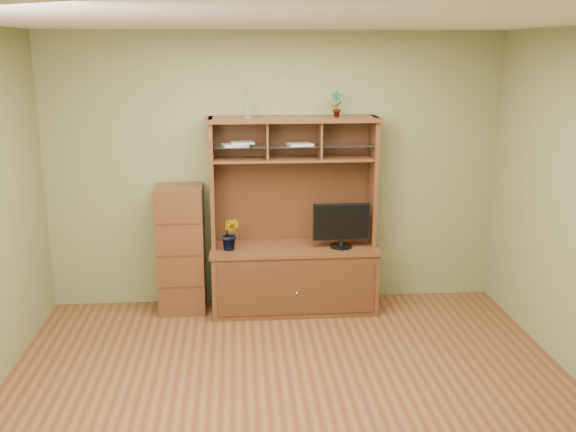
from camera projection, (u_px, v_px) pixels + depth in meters
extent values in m
cube|color=#552C18|center=(293.00, 400.00, 4.78)|extent=(4.50, 4.00, 0.02)
cube|color=white|center=(293.00, 19.00, 4.09)|extent=(4.50, 4.00, 0.02)
cube|color=olive|center=(275.00, 171.00, 6.37)|extent=(4.50, 0.02, 2.70)
cube|color=olive|center=(338.00, 360.00, 2.50)|extent=(4.50, 0.02, 2.70)
cube|color=#402312|center=(294.00, 279.00, 6.35)|extent=(1.60, 0.55, 0.62)
cube|color=#3B1D10|center=(297.00, 290.00, 6.08)|extent=(1.50, 0.01, 0.50)
sphere|color=silver|center=(297.00, 293.00, 6.08)|extent=(0.02, 0.02, 0.02)
cube|color=#402312|center=(294.00, 248.00, 6.27)|extent=(1.64, 0.59, 0.03)
cube|color=#402312|center=(212.00, 183.00, 6.15)|extent=(0.04, 0.35, 1.25)
cube|color=#402312|center=(373.00, 181.00, 6.27)|extent=(0.04, 0.35, 1.25)
cube|color=#3B1D10|center=(292.00, 179.00, 6.36)|extent=(1.52, 0.02, 1.25)
cube|color=#402312|center=(293.00, 119.00, 6.05)|extent=(1.66, 0.40, 0.04)
cube|color=#402312|center=(293.00, 159.00, 6.15)|extent=(1.52, 0.32, 0.02)
cube|color=#402312|center=(267.00, 140.00, 6.08)|extent=(0.02, 0.31, 0.35)
cube|color=#402312|center=(320.00, 139.00, 6.12)|extent=(0.02, 0.31, 0.35)
cube|color=silver|center=(293.00, 146.00, 6.11)|extent=(1.50, 0.27, 0.01)
cylinder|color=black|center=(341.00, 246.00, 6.24)|extent=(0.21, 0.21, 0.02)
cylinder|color=black|center=(341.00, 242.00, 6.23)|extent=(0.04, 0.04, 0.07)
cube|color=black|center=(341.00, 222.00, 6.18)|extent=(0.55, 0.05, 0.36)
imported|color=#355E20|center=(230.00, 234.00, 6.12)|extent=(0.22, 0.20, 0.32)
imported|color=#326F26|center=(336.00, 104.00, 6.05)|extent=(0.13, 0.09, 0.24)
cylinder|color=silver|center=(247.00, 112.00, 6.00)|extent=(0.06, 0.06, 0.10)
cylinder|color=olive|center=(247.00, 96.00, 5.96)|extent=(0.04, 0.04, 0.19)
cube|color=silver|center=(235.00, 145.00, 6.07)|extent=(0.27, 0.23, 0.02)
cube|color=silver|center=(242.00, 143.00, 6.07)|extent=(0.23, 0.19, 0.02)
cube|color=silver|center=(300.00, 144.00, 6.12)|extent=(0.25, 0.22, 0.02)
cube|color=#402312|center=(181.00, 249.00, 6.26)|extent=(0.45, 0.40, 1.26)
cube|color=#3B1D10|center=(181.00, 287.00, 6.14)|extent=(0.41, 0.01, 0.02)
cube|color=#3B1D10|center=(180.00, 256.00, 6.06)|extent=(0.41, 0.01, 0.01)
cube|color=#3B1D10|center=(178.00, 224.00, 5.98)|extent=(0.41, 0.01, 0.01)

